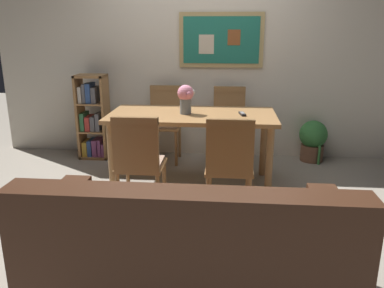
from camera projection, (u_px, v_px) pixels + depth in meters
ground_plane at (191, 201)px, 3.77m from camera, size 12.00×12.00×0.00m
wall_back_with_painting at (203, 52)px, 4.87m from camera, size 5.20×0.14×2.60m
dining_table at (192, 123)px, 4.01m from camera, size 1.68×0.82×0.76m
dining_chair_near_left at (139, 158)px, 3.33m from camera, size 0.40×0.41×0.91m
dining_chair_far_right at (229, 119)px, 4.74m from camera, size 0.40×0.41×0.91m
dining_chair_near_right at (229, 160)px, 3.26m from camera, size 0.40×0.41×0.91m
dining_chair_far_left at (165, 117)px, 4.83m from camera, size 0.40×0.41×0.91m
leather_couch at (190, 258)px, 2.28m from camera, size 1.80×0.84×0.84m
bookshelf at (93, 120)px, 4.92m from camera, size 0.36×0.28×1.04m
potted_ivy at (313, 140)px, 4.84m from camera, size 0.34×0.34×0.53m
flower_vase at (186, 96)px, 3.92m from camera, size 0.17×0.18×0.29m
tv_remote at (242, 114)px, 3.91m from camera, size 0.07×0.16×0.02m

